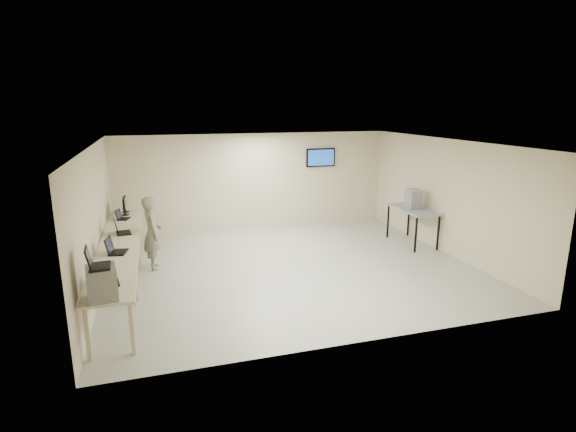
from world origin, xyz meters
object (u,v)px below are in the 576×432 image
object	(u,v)px
workbench	(120,246)
soldier	(152,233)
equipment_box	(102,283)
side_table	(413,211)

from	to	relation	value
workbench	soldier	world-z (taller)	soldier
workbench	equipment_box	bearing A→B (deg)	-91.31
equipment_box	soldier	size ratio (longest dim) A/B	0.29
workbench	side_table	size ratio (longest dim) A/B	3.77
soldier	equipment_box	bearing A→B (deg)	163.01
workbench	soldier	size ratio (longest dim) A/B	3.64
workbench	soldier	distance (m)	1.04
equipment_box	soldier	bearing A→B (deg)	71.08
workbench	side_table	xyz separation A→B (m)	(7.19, 0.79, 0.06)
equipment_box	side_table	distance (m)	8.07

